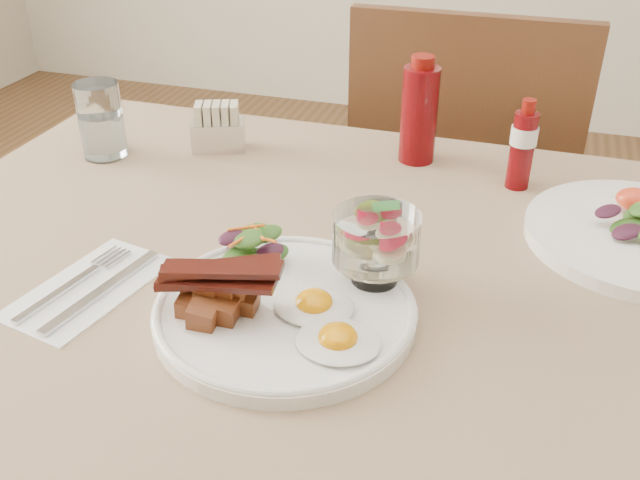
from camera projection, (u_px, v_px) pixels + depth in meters
table at (394, 344)px, 0.86m from camera, size 1.33×0.88×0.75m
chair_far at (460, 200)px, 1.48m from camera, size 0.42×0.42×0.93m
main_plate at (285, 311)px, 0.76m from camera, size 0.28×0.28×0.02m
fried_eggs at (326, 321)px, 0.72m from camera, size 0.14×0.14×0.02m
bacon_potato_pile at (218, 290)px, 0.73m from camera, size 0.14×0.09×0.06m
side_salad at (253, 249)px, 0.81m from camera, size 0.08×0.07×0.04m
fruit_cup at (376, 238)px, 0.77m from camera, size 0.10×0.10×0.10m
ketchup_bottle at (419, 113)px, 1.07m from camera, size 0.06×0.06×0.16m
hot_sauce_bottle at (523, 146)px, 1.00m from camera, size 0.04×0.04×0.13m
sugar_caddy at (218, 130)px, 1.12m from camera, size 0.09×0.07×0.08m
water_glass at (102, 124)px, 1.10m from camera, size 0.07×0.07×0.12m
napkin_cutlery at (89, 288)px, 0.81m from camera, size 0.14×0.20×0.01m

